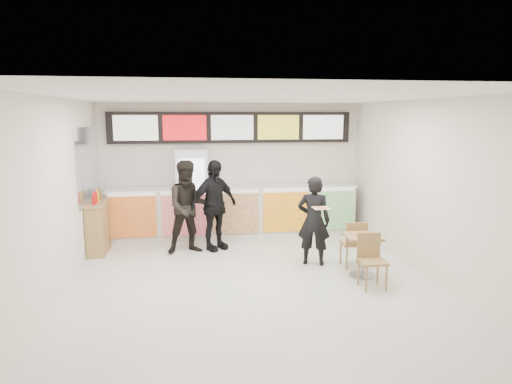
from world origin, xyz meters
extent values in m
plane|color=beige|center=(0.00, 0.00, 0.00)|extent=(7.00, 7.00, 0.00)
plane|color=white|center=(0.00, 0.00, 3.00)|extent=(7.00, 7.00, 0.00)
plane|color=silver|center=(0.00, 3.50, 1.50)|extent=(6.00, 0.00, 6.00)
plane|color=silver|center=(-3.00, 0.00, 1.50)|extent=(0.00, 7.00, 7.00)
plane|color=silver|center=(3.00, 0.00, 1.50)|extent=(0.00, 7.00, 7.00)
cube|color=silver|center=(0.00, 3.10, 0.55)|extent=(5.50, 0.70, 1.10)
cube|color=silver|center=(0.00, 3.10, 1.12)|extent=(5.56, 0.76, 0.04)
cube|color=#C63C17|center=(-2.20, 2.72, 0.61)|extent=(0.99, 0.02, 0.90)
cube|color=#F03576|center=(-1.10, 2.72, 0.61)|extent=(0.99, 0.02, 0.90)
cube|color=brown|center=(0.00, 2.72, 0.61)|extent=(0.99, 0.02, 0.90)
cube|color=yellow|center=(1.10, 2.72, 0.61)|extent=(0.99, 0.02, 0.90)
cube|color=green|center=(2.20, 2.72, 0.61)|extent=(0.99, 0.02, 0.90)
cube|color=black|center=(0.00, 3.42, 2.45)|extent=(5.50, 0.12, 0.70)
cube|color=white|center=(-2.12, 3.35, 2.45)|extent=(0.95, 0.02, 0.55)
cube|color=red|center=(-1.06, 3.35, 2.45)|extent=(0.95, 0.02, 0.55)
cube|color=silver|center=(0.00, 3.35, 2.45)|extent=(0.95, 0.02, 0.55)
cube|color=gold|center=(1.06, 3.35, 2.45)|extent=(0.95, 0.02, 0.55)
cube|color=white|center=(2.12, 3.35, 2.45)|extent=(0.95, 0.02, 0.55)
cube|color=white|center=(-0.93, 3.12, 1.00)|extent=(0.70, 0.65, 2.00)
cube|color=white|center=(-0.93, 2.78, 1.05)|extent=(0.54, 0.02, 1.50)
cylinder|color=#177F39|center=(-1.14, 2.82, 0.45)|extent=(0.07, 0.07, 0.22)
cylinder|color=#EE4C14|center=(-1.00, 2.82, 0.45)|extent=(0.07, 0.07, 0.22)
cylinder|color=red|center=(-0.86, 2.82, 0.45)|extent=(0.07, 0.07, 0.22)
cylinder|color=blue|center=(-0.72, 2.82, 0.45)|extent=(0.07, 0.07, 0.22)
cylinder|color=#EE4C14|center=(-1.14, 2.82, 0.83)|extent=(0.07, 0.07, 0.22)
cylinder|color=red|center=(-1.00, 2.82, 0.83)|extent=(0.07, 0.07, 0.22)
cylinder|color=blue|center=(-0.86, 2.82, 0.83)|extent=(0.07, 0.07, 0.22)
cylinder|color=#177F39|center=(-0.72, 2.82, 0.83)|extent=(0.07, 0.07, 0.22)
cylinder|color=red|center=(-1.14, 2.82, 1.21)|extent=(0.07, 0.07, 0.22)
cylinder|color=blue|center=(-1.00, 2.82, 1.21)|extent=(0.07, 0.07, 0.22)
cylinder|color=#177F39|center=(-0.86, 2.82, 1.21)|extent=(0.07, 0.07, 0.22)
cylinder|color=#EE4C14|center=(-0.72, 2.82, 1.21)|extent=(0.07, 0.07, 0.22)
cylinder|color=blue|center=(-1.14, 2.82, 1.59)|extent=(0.07, 0.07, 0.22)
cylinder|color=#177F39|center=(-1.00, 2.82, 1.59)|extent=(0.07, 0.07, 0.22)
cylinder|color=#EE4C14|center=(-0.86, 2.82, 1.59)|extent=(0.07, 0.07, 0.22)
cylinder|color=red|center=(-0.72, 2.82, 1.59)|extent=(0.07, 0.07, 0.22)
cube|color=#B2B7BF|center=(-2.99, 2.45, 1.75)|extent=(0.01, 2.00, 1.50)
imported|color=black|center=(1.23, 0.90, 0.82)|extent=(0.70, 0.58, 1.64)
imported|color=black|center=(-1.02, 1.98, 0.93)|extent=(1.02, 0.86, 1.86)
imported|color=black|center=(-0.51, 2.11, 0.92)|extent=(1.16, 0.96, 1.85)
cube|color=beige|center=(1.23, 0.45, 1.15)|extent=(0.28, 0.28, 0.01)
cone|color=#CC7233|center=(1.23, 0.45, 1.16)|extent=(0.36, 0.36, 0.02)
cube|color=#9E7848|center=(1.87, 0.14, 0.71)|extent=(0.62, 0.62, 0.04)
cylinder|color=gray|center=(1.87, 0.14, 0.35)|extent=(0.08, 0.08, 0.70)
cylinder|color=gray|center=(1.87, 0.14, 0.01)|extent=(0.43, 0.43, 0.03)
cube|color=#9E7848|center=(1.84, -0.39, 0.44)|extent=(0.43, 0.43, 0.04)
cube|color=#9E7848|center=(1.84, -0.21, 0.66)|extent=(0.39, 0.05, 0.41)
cube|color=#9E7848|center=(1.90, 0.67, 0.44)|extent=(0.43, 0.43, 0.04)
cube|color=#9E7848|center=(1.90, 0.48, 0.66)|extent=(0.39, 0.05, 0.41)
cube|color=#9E7848|center=(-2.82, 2.25, 0.49)|extent=(0.33, 0.87, 0.98)
cube|color=#9E7848|center=(-2.82, 2.25, 1.01)|extent=(0.37, 0.92, 0.04)
cylinder|color=red|center=(-2.82, 2.01, 1.13)|extent=(0.07, 0.07, 0.20)
cylinder|color=red|center=(-2.82, 2.19, 1.13)|extent=(0.07, 0.07, 0.20)
cylinder|color=yellow|center=(-2.82, 2.38, 1.13)|extent=(0.07, 0.07, 0.20)
cylinder|color=brown|center=(-2.82, 2.56, 1.13)|extent=(0.07, 0.07, 0.20)
camera|label=1|loc=(-1.05, -6.97, 2.73)|focal=32.00mm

